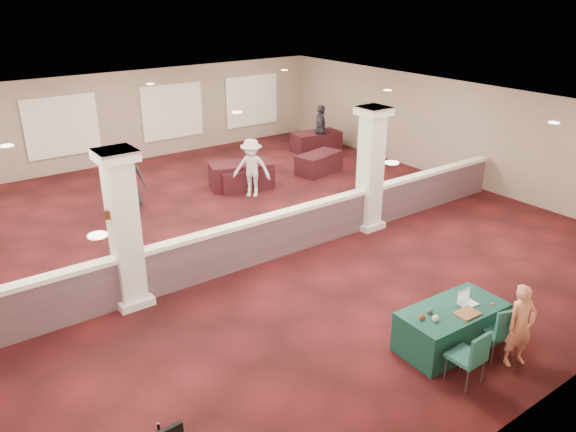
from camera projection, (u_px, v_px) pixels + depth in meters
ground at (241, 236)px, 14.39m from camera, size 16.00×16.00×0.00m
wall_back at (120, 118)px, 19.74m from camera, size 16.00×0.04×3.20m
wall_front at (540, 323)px, 7.82m from camera, size 16.00×0.04×3.20m
wall_right at (450, 130)px, 18.15m from camera, size 0.04×16.00×3.20m
ceiling at (237, 112)px, 13.17m from camera, size 16.00×16.00×0.02m
partition_wall at (274, 235)px, 13.06m from camera, size 15.60×0.28×1.10m
column_left at (124, 229)px, 10.73m from camera, size 0.72×0.72×3.20m
column_right at (370, 168)px, 14.28m from camera, size 0.72×0.72×3.20m
sconce_left at (107, 214)px, 10.44m from camera, size 0.12×0.12×0.18m
sconce_right at (136, 208)px, 10.75m from camera, size 0.12×0.12×0.18m
near_table at (451, 327)px, 9.89m from camera, size 2.00×1.06×0.75m
conf_chair_main at (502, 328)px, 9.47m from camera, size 0.63×0.64×1.02m
conf_chair_side at (472, 354)px, 8.81m from camera, size 0.51×0.51×0.99m
woman at (520, 326)px, 9.29m from camera, size 0.61×0.50×1.47m
far_table_front_center at (245, 178)px, 17.59m from camera, size 1.76×1.16×0.65m
far_table_front_right at (319, 163)px, 19.09m from camera, size 1.80×1.19×0.67m
far_table_back_center at (241, 175)px, 17.72m from camera, size 2.15×1.53×0.79m
far_table_back_right at (316, 142)px, 21.53m from camera, size 1.94×1.16×0.74m
attendee_b at (252, 168)px, 16.77m from camera, size 1.14×1.19×1.76m
attendee_c at (321, 129)px, 21.13m from camera, size 1.02×1.18×1.83m
attendee_d at (129, 178)px, 15.83m from camera, size 1.00×0.88×1.79m
laptop_base at (468, 304)px, 9.86m from camera, size 0.35×0.25×0.02m
laptop_screen at (463, 295)px, 9.91m from camera, size 0.34×0.03×0.23m
screen_glow at (463, 296)px, 9.91m from camera, size 0.31×0.02×0.20m
knitting at (467, 313)px, 9.57m from camera, size 0.42×0.33×0.03m
yarn_cream at (436, 318)px, 9.36m from camera, size 0.11×0.11×0.11m
yarn_red at (422, 317)px, 9.40m from camera, size 0.10×0.10×0.10m
yarn_grey at (430, 311)px, 9.58m from camera, size 0.11×0.11×0.11m
scissors at (492, 304)px, 9.87m from camera, size 0.12×0.04×0.01m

